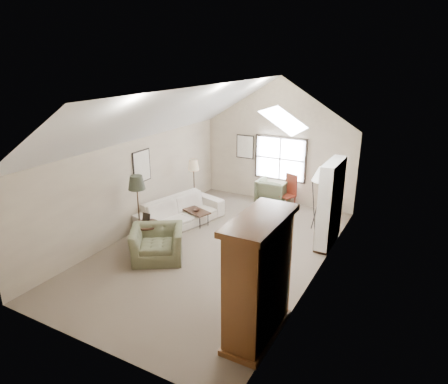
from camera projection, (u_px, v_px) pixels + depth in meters
The scene contains 18 objects.
room_shell at pixel (215, 121), 8.88m from camera, with size 5.01×8.01×4.00m.
window at pixel (280, 159), 12.69m from camera, with size 1.72×0.08×1.42m, color black.
skylight at pixel (285, 119), 9.03m from camera, with size 0.80×1.20×0.52m, color white, non-canonical shape.
wall_art at pixel (193, 157), 11.82m from camera, with size 1.97×3.71×0.88m.
armoire at pixel (259, 279), 6.60m from camera, with size 0.60×1.50×2.20m, color brown.
tv_alcove at pixel (331, 202), 9.82m from camera, with size 0.32×1.30×2.10m, color white.
media_console at pixel (327, 234), 10.11m from camera, with size 0.34×1.18×0.60m, color #382316.
tv_panel at pixel (329, 211), 9.91m from camera, with size 0.05×0.90×0.55m, color black.
sofa at pixel (181, 212), 11.29m from camera, with size 2.60×1.02×0.76m, color beige.
armchair_near at pixel (157, 244), 9.39m from camera, with size 1.19×1.04×0.77m, color #68694A.
armchair_far at pixel (274, 192), 12.75m from camera, with size 0.93×0.95×0.87m, color #616949.
coffee_table at pixel (197, 217), 11.38m from camera, with size 0.78×0.43×0.40m, color #392117.
bowl at pixel (197, 210), 11.31m from camera, with size 0.19×0.19×0.05m, color #3C2318.
side_table at pixel (147, 236), 9.93m from camera, with size 0.65×0.65×0.65m, color #332015.
side_chair at pixel (287, 193), 12.28m from camera, with size 0.44×0.44×1.13m, color maroon.
tripod_lamp at pixel (320, 200), 10.59m from camera, with size 0.55×0.55×1.88m, color silver, non-canonical shape.
dark_lamp at pixel (138, 209), 10.09m from camera, with size 0.43×0.43×1.81m, color #26291D, non-canonical shape.
tan_lamp at pixel (194, 184), 12.27m from camera, with size 0.33×0.33×1.63m, color tan, non-canonical shape.
Camera 1 is at (4.43, -7.73, 4.63)m, focal length 32.00 mm.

